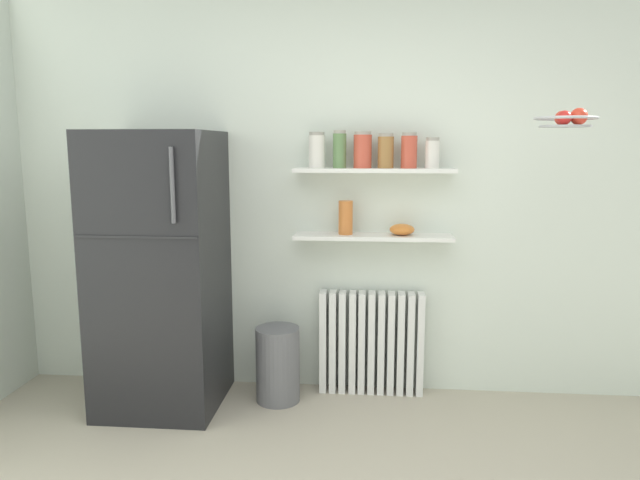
{
  "coord_description": "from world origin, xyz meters",
  "views": [
    {
      "loc": [
        0.11,
        -1.69,
        1.59
      ],
      "look_at": [
        -0.18,
        1.6,
        1.05
      ],
      "focal_mm": 32.72,
      "sensor_mm": 36.0,
      "label": 1
    }
  ],
  "objects_px": {
    "storage_jar_2": "(363,150)",
    "trash_bin": "(278,364)",
    "refrigerator": "(161,271)",
    "vase": "(346,218)",
    "storage_jar_5": "(432,153)",
    "shelf_bowl": "(402,229)",
    "storage_jar_3": "(386,151)",
    "storage_jar_4": "(409,151)",
    "radiator": "(371,343)",
    "storage_jar_0": "(317,150)",
    "storage_jar_1": "(340,149)",
    "hanging_fruit_basket": "(567,119)"
  },
  "relations": [
    {
      "from": "storage_jar_0",
      "to": "storage_jar_1",
      "type": "xyz_separation_m",
      "value": [
        0.14,
        0.0,
        0.0
      ]
    },
    {
      "from": "storage_jar_3",
      "to": "trash_bin",
      "type": "distance_m",
      "value": 1.48
    },
    {
      "from": "vase",
      "to": "shelf_bowl",
      "type": "xyz_separation_m",
      "value": [
        0.35,
        0.0,
        -0.07
      ]
    },
    {
      "from": "refrigerator",
      "to": "storage_jar_3",
      "type": "distance_m",
      "value": 1.54
    },
    {
      "from": "vase",
      "to": "shelf_bowl",
      "type": "bearing_deg",
      "value": 0.0
    },
    {
      "from": "refrigerator",
      "to": "storage_jar_5",
      "type": "xyz_separation_m",
      "value": [
        1.62,
        0.24,
        0.71
      ]
    },
    {
      "from": "storage_jar_0",
      "to": "trash_bin",
      "type": "xyz_separation_m",
      "value": [
        -0.23,
        -0.15,
        -1.32
      ]
    },
    {
      "from": "refrigerator",
      "to": "vase",
      "type": "relative_size",
      "value": 8.0
    },
    {
      "from": "storage_jar_2",
      "to": "storage_jar_4",
      "type": "relative_size",
      "value": 1.03
    },
    {
      "from": "vase",
      "to": "storage_jar_2",
      "type": "bearing_deg",
      "value": 0.0
    },
    {
      "from": "refrigerator",
      "to": "storage_jar_5",
      "type": "bearing_deg",
      "value": 8.35
    },
    {
      "from": "radiator",
      "to": "hanging_fruit_basket",
      "type": "bearing_deg",
      "value": -27.03
    },
    {
      "from": "radiator",
      "to": "storage_jar_2",
      "type": "relative_size",
      "value": 3.02
    },
    {
      "from": "vase",
      "to": "trash_bin",
      "type": "height_order",
      "value": "vase"
    },
    {
      "from": "refrigerator",
      "to": "storage_jar_2",
      "type": "distance_m",
      "value": 1.42
    },
    {
      "from": "storage_jar_2",
      "to": "storage_jar_4",
      "type": "distance_m",
      "value": 0.28
    },
    {
      "from": "hanging_fruit_basket",
      "to": "storage_jar_0",
      "type": "bearing_deg",
      "value": 160.56
    },
    {
      "from": "storage_jar_3",
      "to": "storage_jar_5",
      "type": "bearing_deg",
      "value": 0.0
    },
    {
      "from": "storage_jar_1",
      "to": "storage_jar_4",
      "type": "relative_size",
      "value": 1.06
    },
    {
      "from": "radiator",
      "to": "storage_jar_5",
      "type": "xyz_separation_m",
      "value": [
        0.35,
        -0.03,
        1.21
      ]
    },
    {
      "from": "storage_jar_3",
      "to": "refrigerator",
      "type": "bearing_deg",
      "value": -169.95
    },
    {
      "from": "storage_jar_5",
      "to": "vase",
      "type": "bearing_deg",
      "value": 180.0
    },
    {
      "from": "storage_jar_0",
      "to": "storage_jar_3",
      "type": "relative_size",
      "value": 1.04
    },
    {
      "from": "storage_jar_3",
      "to": "storage_jar_5",
      "type": "xyz_separation_m",
      "value": [
        0.28,
        0.0,
        -0.01
      ]
    },
    {
      "from": "trash_bin",
      "to": "hanging_fruit_basket",
      "type": "bearing_deg",
      "value": -11.41
    },
    {
      "from": "storage_jar_1",
      "to": "radiator",
      "type": "bearing_deg",
      "value": 8.16
    },
    {
      "from": "radiator",
      "to": "storage_jar_1",
      "type": "height_order",
      "value": "storage_jar_1"
    },
    {
      "from": "refrigerator",
      "to": "hanging_fruit_basket",
      "type": "xyz_separation_m",
      "value": [
        2.25,
        -0.23,
        0.88
      ]
    },
    {
      "from": "refrigerator",
      "to": "vase",
      "type": "distance_m",
      "value": 1.17
    },
    {
      "from": "storage_jar_2",
      "to": "trash_bin",
      "type": "height_order",
      "value": "storage_jar_2"
    },
    {
      "from": "refrigerator",
      "to": "storage_jar_2",
      "type": "bearing_deg",
      "value": 11.19
    },
    {
      "from": "storage_jar_2",
      "to": "storage_jar_4",
      "type": "xyz_separation_m",
      "value": [
        0.28,
        0.0,
        -0.0
      ]
    },
    {
      "from": "hanging_fruit_basket",
      "to": "storage_jar_1",
      "type": "bearing_deg",
      "value": 158.47
    },
    {
      "from": "radiator",
      "to": "storage_jar_1",
      "type": "distance_m",
      "value": 1.25
    },
    {
      "from": "radiator",
      "to": "storage_jar_5",
      "type": "distance_m",
      "value": 1.26
    },
    {
      "from": "refrigerator",
      "to": "radiator",
      "type": "xyz_separation_m",
      "value": [
        1.27,
        0.27,
        -0.5
      ]
    },
    {
      "from": "storage_jar_1",
      "to": "storage_jar_5",
      "type": "distance_m",
      "value": 0.56
    },
    {
      "from": "radiator",
      "to": "vase",
      "type": "distance_m",
      "value": 0.83
    },
    {
      "from": "refrigerator",
      "to": "storage_jar_4",
      "type": "relative_size",
      "value": 7.84
    },
    {
      "from": "storage_jar_5",
      "to": "hanging_fruit_basket",
      "type": "height_order",
      "value": "hanging_fruit_basket"
    },
    {
      "from": "storage_jar_3",
      "to": "storage_jar_4",
      "type": "height_order",
      "value": "storage_jar_4"
    },
    {
      "from": "storage_jar_2",
      "to": "storage_jar_3",
      "type": "xyz_separation_m",
      "value": [
        0.14,
        0.0,
        -0.01
      ]
    },
    {
      "from": "storage_jar_5",
      "to": "shelf_bowl",
      "type": "bearing_deg",
      "value": 180.0
    },
    {
      "from": "refrigerator",
      "to": "shelf_bowl",
      "type": "height_order",
      "value": "refrigerator"
    },
    {
      "from": "storage_jar_0",
      "to": "vase",
      "type": "bearing_deg",
      "value": 0.0
    },
    {
      "from": "storage_jar_0",
      "to": "storage_jar_2",
      "type": "xyz_separation_m",
      "value": [
        0.28,
        0.0,
        0.0
      ]
    },
    {
      "from": "hanging_fruit_basket",
      "to": "storage_jar_4",
      "type": "bearing_deg",
      "value": 148.58
    },
    {
      "from": "storage_jar_0",
      "to": "storage_jar_1",
      "type": "relative_size",
      "value": 0.96
    },
    {
      "from": "storage_jar_2",
      "to": "storage_jar_0",
      "type": "bearing_deg",
      "value": 180.0
    },
    {
      "from": "radiator",
      "to": "storage_jar_0",
      "type": "height_order",
      "value": "storage_jar_0"
    }
  ]
}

